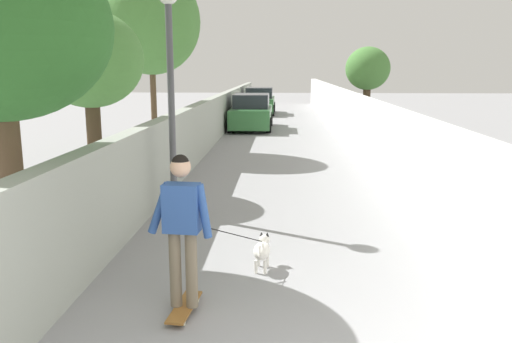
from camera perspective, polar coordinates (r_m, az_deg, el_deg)
ground_plane at (r=17.61m, az=2.43°, el=2.63°), size 80.00×80.00×0.00m
wall_left at (r=15.73m, az=-6.35°, el=4.49°), size 48.00×0.30×1.61m
fence_right at (r=15.66m, az=11.15°, el=4.80°), size 48.00×0.30×1.87m
tree_left_near at (r=11.64m, az=-17.81°, el=11.51°), size 2.24×2.24×3.86m
tree_right_mid at (r=22.69m, az=12.18°, el=10.89°), size 1.86×1.86×3.54m
tree_left_distant at (r=16.98m, az=-11.50°, el=15.82°), size 3.07×3.07×5.68m
lamp_post at (r=9.40m, az=-9.44°, el=12.12°), size 0.36×0.36×4.07m
skateboard at (r=5.95m, az=-7.86°, el=-14.55°), size 0.82×0.28×0.08m
person_skateboarder at (r=5.58m, az=-8.14°, el=-5.20°), size 0.26×0.71×1.69m
dog at (r=6.99m, az=0.65°, el=-8.58°), size 1.62×0.93×1.06m
car_near at (r=23.01m, az=-0.49°, el=6.47°), size 4.27×1.80×1.54m
car_far at (r=30.71m, az=0.39°, el=7.67°), size 4.07×1.80×1.54m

